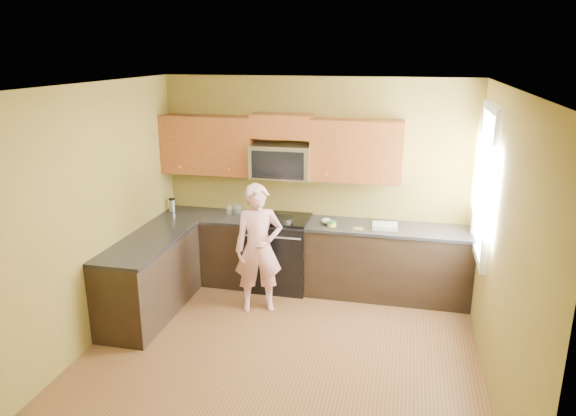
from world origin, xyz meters
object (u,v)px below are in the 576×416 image
(microwave, at_px, (281,177))
(butter_tub, at_px, (332,226))
(stove, at_px, (279,252))
(travel_mug, at_px, (172,211))
(frying_pan, at_px, (281,222))
(woman, at_px, (259,248))

(microwave, height_order, butter_tub, microwave)
(stove, relative_size, travel_mug, 5.40)
(microwave, distance_m, frying_pan, 0.59)
(stove, height_order, travel_mug, travel_mug)
(frying_pan, bearing_deg, stove, 112.73)
(stove, bearing_deg, microwave, 90.00)
(frying_pan, height_order, travel_mug, travel_mug)
(woman, bearing_deg, stove, 63.75)
(travel_mug, bearing_deg, microwave, 2.79)
(woman, bearing_deg, butter_tub, 17.02)
(stove, distance_m, woman, 0.74)
(stove, xyz_separation_m, microwave, (0.00, 0.12, 0.97))
(frying_pan, bearing_deg, butter_tub, 6.99)
(microwave, distance_m, butter_tub, 0.90)
(stove, xyz_separation_m, travel_mug, (-1.50, 0.05, 0.45))
(stove, height_order, microwave, microwave)
(frying_pan, relative_size, travel_mug, 2.84)
(stove, xyz_separation_m, woman, (-0.09, -0.68, 0.30))
(stove, xyz_separation_m, butter_tub, (0.69, -0.11, 0.45))
(woman, relative_size, butter_tub, 13.60)
(microwave, bearing_deg, frying_pan, -77.12)
(microwave, distance_m, travel_mug, 1.59)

